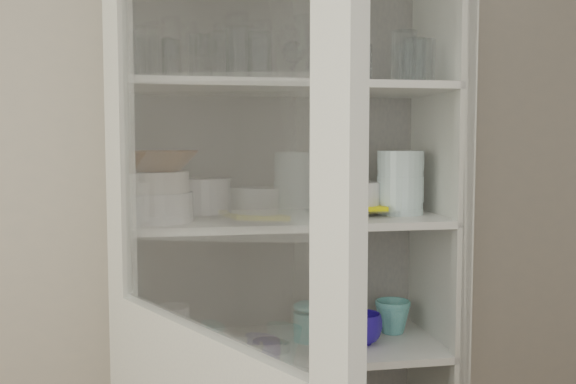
# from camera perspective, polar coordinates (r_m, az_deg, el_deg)

# --- Properties ---
(wall_back) EXTENTS (3.60, 0.02, 2.60)m
(wall_back) POSITION_cam_1_polar(r_m,az_deg,el_deg) (2.17, -6.25, -0.53)
(wall_back) COLOR #BBB09F
(wall_back) RESTS_ON ground
(pantry_cabinet) EXTENTS (1.00, 0.45, 2.10)m
(pantry_cabinet) POSITION_cam_1_polar(r_m,az_deg,el_deg) (2.10, -0.31, -10.66)
(pantry_cabinet) COLOR beige
(pantry_cabinet) RESTS_ON floor
(tumbler_0) EXTENTS (0.09, 0.09, 0.14)m
(tumbler_0) POSITION_cam_1_polar(r_m,az_deg,el_deg) (1.84, -12.31, 11.97)
(tumbler_0) COLOR silver
(tumbler_0) RESTS_ON shelf_glass
(tumbler_1) EXTENTS (0.09, 0.09, 0.13)m
(tumbler_1) POSITION_cam_1_polar(r_m,az_deg,el_deg) (1.82, -2.51, 11.97)
(tumbler_1) COLOR silver
(tumbler_1) RESTS_ON shelf_glass
(tumbler_2) EXTENTS (0.09, 0.09, 0.15)m
(tumbler_2) POSITION_cam_1_polar(r_m,az_deg,el_deg) (1.84, -4.38, 12.15)
(tumbler_2) COLOR silver
(tumbler_2) RESTS_ON shelf_glass
(tumbler_3) EXTENTS (0.10, 0.10, 0.15)m
(tumbler_3) POSITION_cam_1_polar(r_m,az_deg,el_deg) (1.85, 3.28, 12.15)
(tumbler_3) COLOR silver
(tumbler_3) RESTS_ON shelf_glass
(tumbler_4) EXTENTS (0.08, 0.08, 0.14)m
(tumbler_4) POSITION_cam_1_polar(r_m,az_deg,el_deg) (1.89, 6.02, 11.73)
(tumbler_4) COLOR silver
(tumbler_4) RESTS_ON shelf_glass
(tumbler_5) EXTENTS (0.08, 0.08, 0.13)m
(tumbler_5) POSITION_cam_1_polar(r_m,az_deg,el_deg) (1.93, 11.20, 11.39)
(tumbler_5) COLOR silver
(tumbler_5) RESTS_ON shelf_glass
(tumbler_6) EXTENTS (0.07, 0.07, 0.13)m
(tumbler_6) POSITION_cam_1_polar(r_m,az_deg,el_deg) (1.97, 12.02, 11.27)
(tumbler_6) COLOR silver
(tumbler_6) RESTS_ON shelf_glass
(tumbler_7) EXTENTS (0.08, 0.08, 0.12)m
(tumbler_7) POSITION_cam_1_polar(r_m,az_deg,el_deg) (1.95, -11.50, 11.29)
(tumbler_7) COLOR silver
(tumbler_7) RESTS_ON shelf_glass
(tumbler_8) EXTENTS (0.08, 0.08, 0.15)m
(tumbler_8) POSITION_cam_1_polar(r_m,az_deg,el_deg) (1.95, -5.95, 11.78)
(tumbler_8) COLOR silver
(tumbler_8) RESTS_ON shelf_glass
(tumbler_9) EXTENTS (0.08, 0.08, 0.14)m
(tumbler_9) POSITION_cam_1_polar(r_m,az_deg,el_deg) (1.95, -7.71, 11.63)
(tumbler_9) COLOR silver
(tumbler_9) RESTS_ON shelf_glass
(tumbler_10) EXTENTS (0.08, 0.08, 0.15)m
(tumbler_10) POSITION_cam_1_polar(r_m,az_deg,el_deg) (1.99, 2.91, 11.56)
(tumbler_10) COLOR silver
(tumbler_10) RESTS_ON shelf_glass
(tumbler_11) EXTENTS (0.06, 0.06, 0.13)m
(tumbler_11) POSITION_cam_1_polar(r_m,az_deg,el_deg) (2.03, 6.58, 11.11)
(tumbler_11) COLOR silver
(tumbler_11) RESTS_ON shelf_glass
(goblet_0) EXTENTS (0.08, 0.08, 0.17)m
(goblet_0) POSITION_cam_1_polar(r_m,az_deg,el_deg) (2.07, -10.58, 11.52)
(goblet_0) COLOR silver
(goblet_0) RESTS_ON shelf_glass
(goblet_1) EXTENTS (0.08, 0.08, 0.17)m
(goblet_1) POSITION_cam_1_polar(r_m,az_deg,el_deg) (2.03, -7.27, 11.75)
(goblet_1) COLOR silver
(goblet_1) RESTS_ON shelf_glass
(goblet_2) EXTENTS (0.07, 0.07, 0.16)m
(goblet_2) POSITION_cam_1_polar(r_m,az_deg,el_deg) (2.10, 0.50, 11.43)
(goblet_2) COLOR silver
(goblet_2) RESTS_ON shelf_glass
(goblet_3) EXTENTS (0.08, 0.08, 0.17)m
(goblet_3) POSITION_cam_1_polar(r_m,az_deg,el_deg) (2.19, 10.08, 11.20)
(goblet_3) COLOR silver
(goblet_3) RESTS_ON shelf_glass
(plate_stack_front) EXTENTS (0.21, 0.21, 0.08)m
(plate_stack_front) POSITION_cam_1_polar(r_m,az_deg,el_deg) (1.88, -11.67, -1.30)
(plate_stack_front) COLOR white
(plate_stack_front) RESTS_ON shelf_plates
(plate_stack_back) EXTENTS (0.20, 0.20, 0.11)m
(plate_stack_back) POSITION_cam_1_polar(r_m,az_deg,el_deg) (2.08, -7.84, -0.29)
(plate_stack_back) COLOR white
(plate_stack_back) RESTS_ON shelf_plates
(cream_bowl) EXTENTS (0.24, 0.24, 0.06)m
(cream_bowl) POSITION_cam_1_polar(r_m,az_deg,el_deg) (1.87, -11.70, 0.89)
(cream_bowl) COLOR silver
(cream_bowl) RESTS_ON plate_stack_front
(terracotta_bowl) EXTENTS (0.28, 0.28, 0.06)m
(terracotta_bowl) POSITION_cam_1_polar(r_m,az_deg,el_deg) (1.87, -11.73, 2.72)
(terracotta_bowl) COLOR #592F13
(terracotta_bowl) RESTS_ON cream_bowl
(glass_platter) EXTENTS (0.31, 0.31, 0.02)m
(glass_platter) POSITION_cam_1_polar(r_m,az_deg,el_deg) (2.04, 5.87, -1.71)
(glass_platter) COLOR silver
(glass_platter) RESTS_ON shelf_plates
(yellow_trivet) EXTENTS (0.20, 0.20, 0.01)m
(yellow_trivet) POSITION_cam_1_polar(r_m,az_deg,el_deg) (2.04, 5.88, -1.29)
(yellow_trivet) COLOR yellow
(yellow_trivet) RESTS_ON glass_platter
(white_ramekin) EXTENTS (0.20, 0.20, 0.07)m
(white_ramekin) POSITION_cam_1_polar(r_m,az_deg,el_deg) (2.03, 5.89, -0.11)
(white_ramekin) COLOR white
(white_ramekin) RESTS_ON yellow_trivet
(grey_bowl_stack) EXTENTS (0.14, 0.14, 0.20)m
(grey_bowl_stack) POSITION_cam_1_polar(r_m,az_deg,el_deg) (2.05, 9.95, 0.84)
(grey_bowl_stack) COLOR silver
(grey_bowl_stack) RESTS_ON shelf_plates
(mug_blue) EXTENTS (0.15, 0.15, 0.10)m
(mug_blue) POSITION_cam_1_polar(r_m,az_deg,el_deg) (2.05, 6.63, -11.96)
(mug_blue) COLOR #1C1993
(mug_blue) RESTS_ON shelf_mugs
(mug_teal) EXTENTS (0.15, 0.15, 0.11)m
(mug_teal) POSITION_cam_1_polar(r_m,az_deg,el_deg) (2.17, 9.29, -10.89)
(mug_teal) COLOR teal
(mug_teal) RESTS_ON shelf_mugs
(mug_white) EXTENTS (0.12, 0.12, 0.10)m
(mug_white) POSITION_cam_1_polar(r_m,az_deg,el_deg) (1.99, 4.83, -12.49)
(mug_white) COLOR white
(mug_white) RESTS_ON shelf_mugs
(teal_jar) EXTENTS (0.09, 0.09, 0.11)m
(teal_jar) POSITION_cam_1_polar(r_m,az_deg,el_deg) (2.07, 1.77, -11.59)
(teal_jar) COLOR teal
(teal_jar) RESTS_ON shelf_mugs
(measuring_cups) EXTENTS (0.09, 0.09, 0.04)m
(measuring_cups) POSITION_cam_1_polar(r_m,az_deg,el_deg) (1.97, -1.84, -13.56)
(measuring_cups) COLOR #B6B6B6
(measuring_cups) RESTS_ON shelf_mugs
(white_canister) EXTENTS (0.14, 0.14, 0.12)m
(white_canister) POSITION_cam_1_polar(r_m,az_deg,el_deg) (2.05, -10.22, -11.64)
(white_canister) COLOR white
(white_canister) RESTS_ON shelf_mugs
(tumbler_12) EXTENTS (0.06, 0.06, 0.12)m
(tumbler_12) POSITION_cam_1_polar(r_m,az_deg,el_deg) (1.94, -10.35, 11.34)
(tumbler_12) COLOR silver
(tumbler_12) RESTS_ON shelf_glass
(tumbler_13) EXTENTS (0.07, 0.07, 0.15)m
(tumbler_13) POSITION_cam_1_polar(r_m,az_deg,el_deg) (1.92, 10.26, 11.74)
(tumbler_13) COLOR silver
(tumbler_13) RESTS_ON shelf_glass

